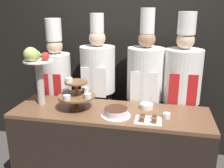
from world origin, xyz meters
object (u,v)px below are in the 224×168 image
object	(u,v)px
cake_square_tray	(148,119)
chef_center_left	(98,85)
chef_center_right	(145,88)
chef_right	(181,89)
fruit_pedestal	(37,65)
cake_round	(116,112)
cup_white	(167,116)
tiered_stand	(76,94)
serving_bowl_far	(147,106)
chef_left	(57,85)

from	to	relation	value
cake_square_tray	chef_center_left	world-z (taller)	chef_center_left
chef_center_right	chef_right	distance (m)	0.41
fruit_pedestal	chef_center_right	bearing A→B (deg)	25.21
cake_round	cup_white	xyz separation A→B (m)	(0.47, 0.04, -0.01)
tiered_stand	cake_square_tray	distance (m)	0.76
chef_center_left	chef_right	world-z (taller)	chef_right
tiered_stand	serving_bowl_far	distance (m)	0.72
tiered_stand	fruit_pedestal	distance (m)	0.50
chef_center_left	chef_center_right	size ratio (longest dim) A/B	0.97
fruit_pedestal	cup_white	size ratio (longest dim) A/B	8.83
cup_white	chef_left	size ratio (longest dim) A/B	0.04
serving_bowl_far	cake_round	bearing A→B (deg)	-138.55
chef_center_left	chef_center_right	xyz separation A→B (m)	(0.56, -0.00, 0.00)
fruit_pedestal	cake_square_tray	size ratio (longest dim) A/B	2.55
fruit_pedestal	chef_left	world-z (taller)	chef_left
serving_bowl_far	chef_center_left	size ratio (longest dim) A/B	0.08
tiered_stand	cup_white	size ratio (longest dim) A/B	5.38
cake_square_tray	tiered_stand	bearing A→B (deg)	169.33
serving_bowl_far	chef_right	world-z (taller)	chef_right
cake_square_tray	chef_left	size ratio (longest dim) A/B	0.14
fruit_pedestal	chef_left	xyz separation A→B (m)	(-0.02, 0.50, -0.36)
serving_bowl_far	chef_left	bearing A→B (deg)	161.20
cake_square_tray	serving_bowl_far	world-z (taller)	serving_bowl_far
cake_square_tray	serving_bowl_far	bearing A→B (deg)	97.27
fruit_pedestal	cake_square_tray	xyz separation A→B (m)	(1.15, -0.17, -0.41)
cup_white	cake_square_tray	size ratio (longest dim) A/B	0.29
cake_round	chef_left	world-z (taller)	chef_left
chef_left	chef_center_left	distance (m)	0.53
cake_square_tray	chef_left	bearing A→B (deg)	150.16
cake_round	chef_right	size ratio (longest dim) A/B	0.15
serving_bowl_far	chef_left	world-z (taller)	chef_left
fruit_pedestal	serving_bowl_far	xyz separation A→B (m)	(1.12, 0.11, -0.40)
cake_square_tray	chef_center_right	xyz separation A→B (m)	(-0.09, 0.67, 0.08)
cake_square_tray	cake_round	bearing A→B (deg)	171.42
tiered_stand	chef_left	world-z (taller)	chef_left
fruit_pedestal	cake_square_tray	distance (m)	1.24
cake_square_tray	chef_center_right	bearing A→B (deg)	97.37
fruit_pedestal	cake_round	xyz separation A→B (m)	(0.85, -0.13, -0.39)
fruit_pedestal	chef_center_right	size ratio (longest dim) A/B	0.33
cake_square_tray	serving_bowl_far	size ratio (longest dim) A/B	1.57
cup_white	chef_left	xyz separation A→B (m)	(-1.34, 0.58, 0.04)
chef_left	chef_right	bearing A→B (deg)	-0.00
tiered_stand	serving_bowl_far	xyz separation A→B (m)	(0.69, 0.15, -0.14)
cake_round	serving_bowl_far	distance (m)	0.36
fruit_pedestal	cake_round	distance (m)	0.94
cake_round	chef_right	xyz separation A→B (m)	(0.63, 0.63, 0.06)
fruit_pedestal	chef_center_right	world-z (taller)	chef_center_right
cake_round	cup_white	size ratio (longest dim) A/B	4.05
tiered_stand	chef_left	xyz separation A→B (m)	(-0.44, 0.54, -0.10)
cup_white	cake_square_tray	world-z (taller)	same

